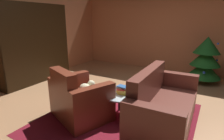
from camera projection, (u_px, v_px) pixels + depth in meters
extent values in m
plane|color=tan|center=(133.00, 108.00, 3.48)|extent=(7.53, 7.53, 0.00)
cube|color=#D37D51|center=(174.00, 29.00, 5.71)|extent=(6.40, 0.06, 2.65)
cube|color=#D37D51|center=(20.00, 32.00, 4.64)|extent=(0.06, 6.27, 2.65)
cube|color=maroon|center=(118.00, 118.00, 3.14)|extent=(2.38, 2.51, 0.01)
cube|color=black|center=(39.00, 44.00, 4.68)|extent=(0.03, 2.00, 2.03)
cube|color=black|center=(62.00, 40.00, 5.59)|extent=(0.39, 0.02, 2.03)
cube|color=black|center=(39.00, 80.00, 5.04)|extent=(0.37, 1.95, 0.03)
cube|color=black|center=(37.00, 68.00, 4.95)|extent=(0.37, 1.95, 0.03)
cube|color=black|center=(36.00, 56.00, 4.86)|extent=(0.37, 1.95, 0.02)
cube|color=black|center=(34.00, 44.00, 4.77)|extent=(0.37, 1.95, 0.02)
cube|color=black|center=(33.00, 31.00, 4.68)|extent=(0.37, 1.95, 0.02)
cube|color=black|center=(31.00, 17.00, 4.59)|extent=(0.37, 1.95, 0.02)
cube|color=black|center=(30.00, 3.00, 4.50)|extent=(0.37, 1.95, 0.03)
cube|color=black|center=(32.00, 58.00, 4.95)|extent=(0.05, 0.86, 0.53)
cube|color=black|center=(33.00, 58.00, 4.94)|extent=(0.03, 0.89, 0.56)
cube|color=#422521|center=(61.00, 68.00, 5.83)|extent=(0.20, 0.05, 0.18)
cube|color=#58311B|center=(60.00, 68.00, 5.76)|extent=(0.25, 0.04, 0.27)
cube|color=#453724|center=(58.00, 68.00, 5.73)|extent=(0.22, 0.04, 0.25)
cube|color=navy|center=(58.00, 69.00, 5.69)|extent=(0.24, 0.04, 0.21)
cube|color=red|center=(56.00, 69.00, 5.65)|extent=(0.24, 0.03, 0.23)
cube|color=#206588|center=(58.00, 35.00, 5.53)|extent=(0.22, 0.04, 0.26)
cube|color=red|center=(58.00, 37.00, 5.50)|extent=(0.26, 0.03, 0.17)
cube|color=#3E362A|center=(56.00, 37.00, 5.48)|extent=(0.20, 0.03, 0.20)
cube|color=orange|center=(56.00, 37.00, 5.42)|extent=(0.27, 0.04, 0.20)
cube|color=#B21F32|center=(54.00, 37.00, 5.38)|extent=(0.28, 0.05, 0.23)
cube|color=#403B33|center=(58.00, 26.00, 5.46)|extent=(0.27, 0.05, 0.17)
cube|color=#1B6A8D|center=(57.00, 25.00, 5.40)|extent=(0.28, 0.04, 0.23)
cube|color=#143E9B|center=(56.00, 25.00, 5.38)|extent=(0.26, 0.04, 0.22)
cube|color=navy|center=(55.00, 25.00, 5.34)|extent=(0.24, 0.03, 0.24)
cube|color=#1B517E|center=(53.00, 24.00, 5.33)|extent=(0.20, 0.03, 0.26)
cube|color=#B23417|center=(53.00, 26.00, 5.30)|extent=(0.24, 0.03, 0.17)
cube|color=purple|center=(52.00, 25.00, 5.26)|extent=(0.22, 0.03, 0.24)
cube|color=orange|center=(51.00, 25.00, 5.23)|extent=(0.22, 0.04, 0.24)
cube|color=navy|center=(50.00, 24.00, 5.18)|extent=(0.26, 0.03, 0.26)
cube|color=#ABA68B|center=(56.00, 14.00, 5.36)|extent=(0.21, 0.04, 0.18)
cube|color=teal|center=(56.00, 13.00, 5.30)|extent=(0.29, 0.03, 0.24)
cube|color=#84519F|center=(54.00, 12.00, 5.28)|extent=(0.21, 0.05, 0.28)
cube|color=red|center=(53.00, 13.00, 5.24)|extent=(0.26, 0.03, 0.22)
cube|color=#2D7039|center=(53.00, 13.00, 5.20)|extent=(0.29, 0.04, 0.22)
cube|color=brown|center=(81.00, 105.00, 3.15)|extent=(0.89, 0.94, 0.42)
cube|color=brown|center=(63.00, 85.00, 2.86)|extent=(0.68, 0.40, 0.47)
cube|color=brown|center=(94.00, 107.00, 2.81)|extent=(0.42, 0.75, 0.67)
cube|color=brown|center=(70.00, 91.00, 3.42)|extent=(0.42, 0.75, 0.67)
ellipsoid|color=beige|center=(86.00, 89.00, 3.08)|extent=(0.33, 0.27, 0.18)
sphere|color=beige|center=(91.00, 84.00, 3.16)|extent=(0.13, 0.13, 0.13)
cube|color=brown|center=(165.00, 114.00, 2.84)|extent=(0.78, 1.37, 0.43)
cube|color=brown|center=(148.00, 84.00, 2.85)|extent=(0.19, 1.35, 0.48)
cube|color=brown|center=(151.00, 133.00, 2.16)|extent=(0.75, 0.18, 0.69)
cube|color=brown|center=(175.00, 90.00, 3.44)|extent=(0.75, 0.18, 0.69)
cylinder|color=black|center=(130.00, 108.00, 3.09)|extent=(0.04, 0.04, 0.39)
cylinder|color=black|center=(119.00, 101.00, 3.36)|extent=(0.04, 0.04, 0.39)
cylinder|color=black|center=(111.00, 107.00, 3.10)|extent=(0.04, 0.04, 0.39)
cylinder|color=silver|center=(121.00, 94.00, 3.13)|extent=(0.66, 0.66, 0.02)
cube|color=gold|center=(122.00, 93.00, 3.11)|extent=(0.15, 0.12, 0.03)
cube|color=#D8BF53|center=(122.00, 91.00, 3.11)|extent=(0.22, 0.15, 0.03)
cube|color=#E2C54D|center=(122.00, 90.00, 3.09)|extent=(0.18, 0.15, 0.03)
cube|color=red|center=(122.00, 89.00, 3.09)|extent=(0.16, 0.17, 0.02)
cube|color=tan|center=(122.00, 88.00, 3.08)|extent=(0.19, 0.13, 0.02)
cube|color=#26528F|center=(122.00, 86.00, 3.08)|extent=(0.18, 0.14, 0.02)
cylinder|color=#502920|center=(131.00, 89.00, 3.06)|extent=(0.07, 0.07, 0.19)
cylinder|color=#502920|center=(132.00, 82.00, 3.03)|extent=(0.03, 0.03, 0.07)
cylinder|color=brown|center=(203.00, 79.00, 4.91)|extent=(0.08, 0.08, 0.14)
cone|color=#1A5820|center=(204.00, 69.00, 4.84)|extent=(0.84, 0.84, 0.43)
cone|color=#1A5820|center=(206.00, 57.00, 4.75)|extent=(0.75, 0.75, 0.43)
cone|color=#1A5820|center=(207.00, 45.00, 4.66)|extent=(0.66, 0.66, 0.43)
sphere|color=blue|center=(207.00, 71.00, 5.11)|extent=(0.08, 0.08, 0.08)
sphere|color=blue|center=(204.00, 73.00, 4.54)|extent=(0.06, 0.06, 0.06)
sphere|color=blue|center=(218.00, 44.00, 4.42)|extent=(0.05, 0.05, 0.05)
sphere|color=blue|center=(217.00, 60.00, 4.77)|extent=(0.06, 0.06, 0.06)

